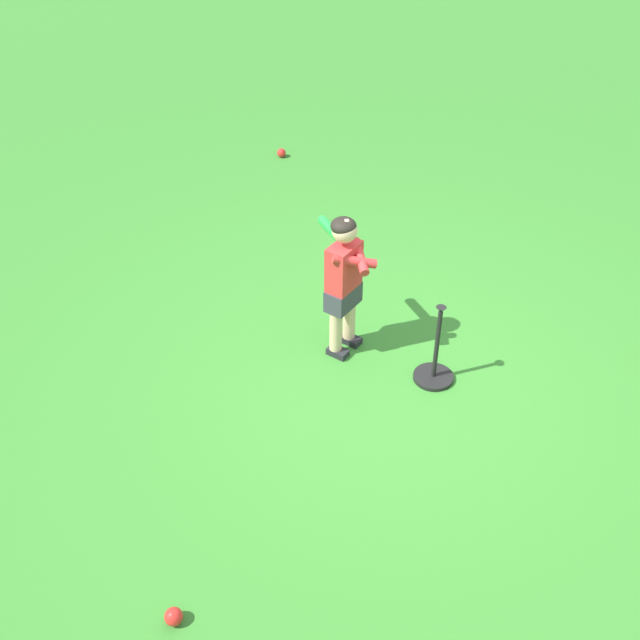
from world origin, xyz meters
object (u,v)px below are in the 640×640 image
batting_tee (434,367)px  play_ball_by_bucket (174,617)px  play_ball_near_batter (281,153)px  child_batter (344,273)px

batting_tee → play_ball_by_bucket: bearing=83.0°
play_ball_near_batter → batting_tee: (-2.85, 2.27, 0.06)m
child_batter → play_ball_near_batter: 3.21m
play_ball_by_bucket → play_ball_near_batter: 5.32m
batting_tee → play_ball_near_batter: bearing=-38.6°
child_batter → batting_tee: bearing=-176.5°
child_batter → play_ball_near_batter: child_batter is taller
child_batter → play_ball_near_batter: size_ratio=11.81×
play_ball_near_batter → play_ball_by_bucket: bearing=118.7°
child_batter → batting_tee: 0.90m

